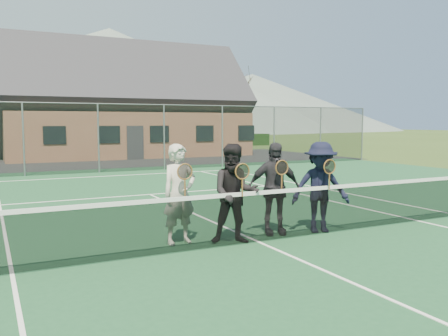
# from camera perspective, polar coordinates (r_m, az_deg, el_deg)

# --- Properties ---
(ground) EXTENTS (220.00, 220.00, 0.00)m
(ground) POSITION_cam_1_polar(r_m,az_deg,el_deg) (27.71, -17.57, 0.71)
(ground) COLOR #31491A
(ground) RESTS_ON ground
(court_surface) EXTENTS (30.00, 30.00, 0.02)m
(court_surface) POSITION_cam_1_polar(r_m,az_deg,el_deg) (8.77, 4.17, -8.96)
(court_surface) COLOR #1C4C2B
(court_surface) RESTS_ON ground
(hedge_row) EXTENTS (40.00, 1.20, 1.10)m
(hedge_row) POSITION_cam_1_polar(r_m,az_deg,el_deg) (39.56, -20.39, 2.79)
(hedge_row) COLOR black
(hedge_row) RESTS_ON ground
(hill_centre) EXTENTS (120.00, 120.00, 22.00)m
(hill_centre) POSITION_cam_1_polar(r_m,az_deg,el_deg) (105.51, -13.50, 10.16)
(hill_centre) COLOR slate
(hill_centre) RESTS_ON ground
(hill_east) EXTENTS (90.00, 90.00, 14.00)m
(hill_east) POSITION_cam_1_polar(r_m,az_deg,el_deg) (118.36, 3.43, 7.84)
(hill_east) COLOR #55665E
(hill_east) RESTS_ON ground
(court_markings) EXTENTS (11.03, 23.83, 0.01)m
(court_markings) POSITION_cam_1_polar(r_m,az_deg,el_deg) (8.77, 4.17, -8.86)
(court_markings) COLOR white
(court_markings) RESTS_ON court_surface
(tennis_net) EXTENTS (11.68, 0.08, 1.10)m
(tennis_net) POSITION_cam_1_polar(r_m,az_deg,el_deg) (8.65, 4.20, -5.56)
(tennis_net) COLOR slate
(tennis_net) RESTS_ON ground
(perimeter_fence) EXTENTS (30.07, 0.07, 3.02)m
(perimeter_fence) POSITION_cam_1_polar(r_m,az_deg,el_deg) (21.24, -14.87, 3.52)
(perimeter_fence) COLOR slate
(perimeter_fence) RESTS_ON ground
(clubhouse) EXTENTS (15.60, 8.20, 7.70)m
(clubhouse) POSITION_cam_1_polar(r_m,az_deg,el_deg) (32.43, -11.86, 8.57)
(clubhouse) COLOR #9E6B4C
(clubhouse) RESTS_ON ground
(tree_c) EXTENTS (3.20, 3.20, 7.77)m
(tree_c) POSITION_cam_1_polar(r_m,az_deg,el_deg) (40.94, -17.97, 10.29)
(tree_c) COLOR #342413
(tree_c) RESTS_ON ground
(tree_d) EXTENTS (3.20, 3.20, 7.77)m
(tree_d) POSITION_cam_1_polar(r_m,az_deg,el_deg) (43.63, -4.67, 10.23)
(tree_d) COLOR #362513
(tree_d) RESTS_ON ground
(tree_e) EXTENTS (3.20, 3.20, 7.77)m
(tree_e) POSITION_cam_1_polar(r_m,az_deg,el_deg) (46.21, 2.35, 9.98)
(tree_e) COLOR #362113
(tree_e) RESTS_ON ground
(player_a) EXTENTS (0.72, 0.55, 1.80)m
(player_a) POSITION_cam_1_polar(r_m,az_deg,el_deg) (8.52, -5.39, -3.13)
(player_a) COLOR beige
(player_a) RESTS_ON court_surface
(player_b) EXTENTS (1.07, 0.97, 1.80)m
(player_b) POSITION_cam_1_polar(r_m,az_deg,el_deg) (8.52, 1.33, -3.11)
(player_b) COLOR black
(player_b) RESTS_ON court_surface
(player_c) EXTENTS (1.13, 0.71, 1.80)m
(player_c) POSITION_cam_1_polar(r_m,az_deg,el_deg) (9.26, 6.02, -2.45)
(player_c) COLOR #26252A
(player_c) RESTS_ON court_surface
(player_d) EXTENTS (1.32, 1.04, 1.80)m
(player_d) POSITION_cam_1_polar(r_m,az_deg,el_deg) (9.57, 11.52, -2.27)
(player_d) COLOR black
(player_d) RESTS_ON court_surface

